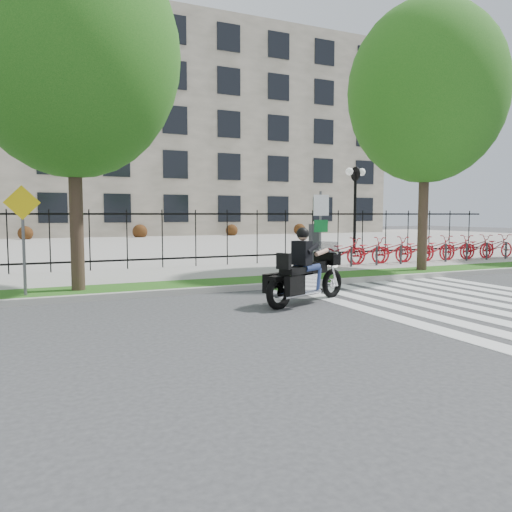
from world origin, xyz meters
name	(u,v)px	position (x,y,z in m)	size (l,w,h in m)	color
ground	(286,325)	(0.00, 0.00, 0.00)	(120.00, 120.00, 0.00)	#323234
curb	(211,290)	(0.00, 4.10, 0.07)	(60.00, 0.20, 0.15)	#A3A19A
grass_verge	(201,285)	(0.00, 4.95, 0.07)	(60.00, 1.50, 0.15)	#1C4F13
sidewalk	(176,275)	(0.00, 7.45, 0.07)	(60.00, 3.50, 0.15)	gray
plaza	(103,245)	(0.00, 25.00, 0.05)	(80.00, 34.00, 0.10)	gray
crosswalk_stripes	(481,305)	(4.83, 0.00, 0.01)	(5.70, 8.00, 0.01)	silver
iron_fence	(162,239)	(0.00, 9.20, 1.15)	(30.00, 0.06, 2.00)	black
office_building	(74,133)	(0.00, 44.92, 9.97)	(60.00, 21.90, 20.15)	gray
lamp_post_right	(355,189)	(10.00, 12.00, 3.21)	(1.06, 0.70, 4.25)	black
street_tree_1	(71,53)	(-3.12, 4.95, 5.76)	(5.08, 5.08, 8.54)	#31221B
street_tree_2	(426,93)	(7.69, 4.95, 5.91)	(5.05, 5.05, 8.67)	#31221B
bike_share_station	(424,249)	(9.89, 7.20, 0.65)	(10.02, 0.87, 1.50)	#2D2D33
sign_pole_regulatory	(321,223)	(3.52, 4.58, 1.74)	(0.50, 0.09, 2.50)	#59595B
sign_pole_warning	(23,225)	(-4.29, 4.58, 1.74)	(0.78, 0.09, 2.49)	#59595B
motorcycle_rider	(307,273)	(1.45, 1.80, 0.68)	(2.51, 1.37, 2.05)	black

